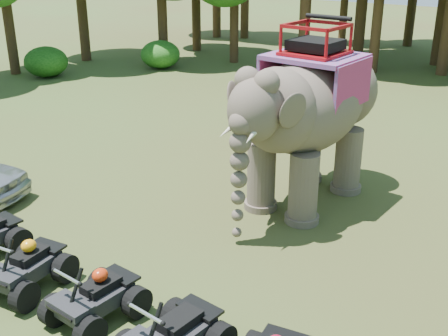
{
  "coord_description": "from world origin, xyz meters",
  "views": [
    {
      "loc": [
        6.26,
        -8.05,
        6.43
      ],
      "look_at": [
        0.0,
        1.2,
        1.9
      ],
      "focal_mm": 45.0,
      "sensor_mm": 36.0,
      "label": 1
    }
  ],
  "objects": [
    {
      "name": "elephant",
      "position": [
        0.4,
        4.47,
        2.35
      ],
      "size": [
        2.85,
        5.77,
        4.71
      ],
      "primitive_type": null,
      "rotation": [
        0.0,
        0.0,
        -0.07
      ],
      "color": "brown",
      "rests_on": "ground"
    },
    {
      "name": "tree_31",
      "position": [
        -3.71,
        20.63,
        3.66
      ],
      "size": [
        5.13,
        5.13,
        7.32
      ],
      "primitive_type": null,
      "color": "#195114",
      "rests_on": "ground"
    },
    {
      "name": "atv_3",
      "position": [
        1.44,
        -2.38,
        0.65
      ],
      "size": [
        1.44,
        1.86,
        1.29
      ],
      "primitive_type": null,
      "rotation": [
        0.0,
        0.0,
        -0.1
      ],
      "color": "black",
      "rests_on": "ground"
    },
    {
      "name": "ground",
      "position": [
        0.0,
        0.0,
        0.0
      ],
      "size": [
        110.0,
        110.0,
        0.0
      ],
      "primitive_type": "plane",
      "color": "#47381E",
      "rests_on": "ground"
    },
    {
      "name": "atv_2",
      "position": [
        -0.4,
        -2.34,
        0.62
      ],
      "size": [
        1.34,
        1.75,
        1.24
      ],
      "primitive_type": null,
      "rotation": [
        0.0,
        0.0,
        -0.07
      ],
      "color": "black",
      "rests_on": "ground"
    },
    {
      "name": "tree_26",
      "position": [
        -19.02,
        9.88,
        3.47
      ],
      "size": [
        4.85,
        4.85,
        6.93
      ],
      "primitive_type": null,
      "color": "#195114",
      "rests_on": "ground"
    },
    {
      "name": "tree_29",
      "position": [
        -11.21,
        18.78,
        3.3
      ],
      "size": [
        4.62,
        4.62,
        6.6
      ],
      "primitive_type": null,
      "color": "#195114",
      "rests_on": "ground"
    },
    {
      "name": "atv_1",
      "position": [
        -2.28,
        -2.39,
        0.63
      ],
      "size": [
        1.42,
        1.82,
        1.25
      ],
      "primitive_type": null,
      "rotation": [
        0.0,
        0.0,
        0.12
      ],
      "color": "black",
      "rests_on": "ground"
    }
  ]
}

